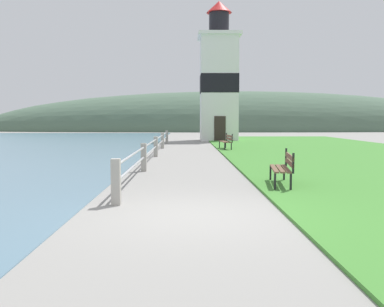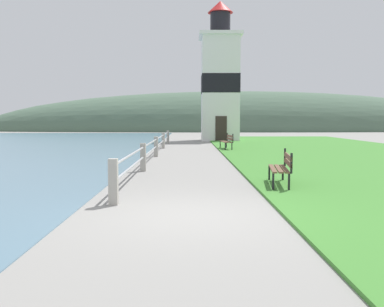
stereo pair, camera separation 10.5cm
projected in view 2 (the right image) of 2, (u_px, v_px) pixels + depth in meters
The scene contains 7 objects.
ground_plane at pixel (190, 216), 7.68m from camera, with size 160.00×160.00×0.00m, color gray.
grass_verge at pixel (341, 153), 21.57m from camera, with size 12.00×41.63×0.06m.
seawall_railing at pixel (156, 145), 19.88m from camera, with size 0.18×22.77×0.94m.
park_bench_near at pixel (282, 166), 10.95m from camera, with size 0.70×1.78×0.94m.
park_bench_midway at pixel (227, 140), 24.34m from camera, with size 0.62×1.87×0.94m.
lighthouse at pixel (220, 81), 34.88m from camera, with size 3.41×3.41×11.26m.
distant_hillside at pixel (241, 131), 65.31m from camera, with size 80.00×16.00×12.00m.
Camera 2 is at (-0.03, -7.57, 1.73)m, focal length 40.00 mm.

